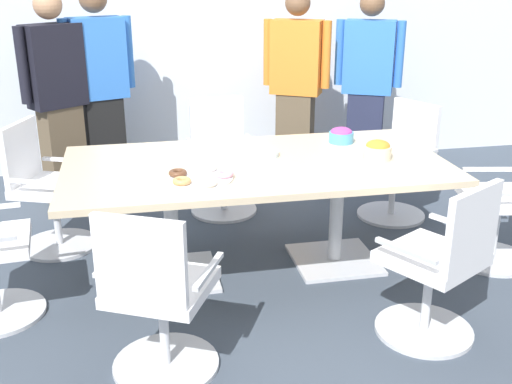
{
  "coord_description": "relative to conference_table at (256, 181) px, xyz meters",
  "views": [
    {
      "loc": [
        -0.74,
        -3.67,
        1.95
      ],
      "look_at": [
        0.0,
        0.0,
        0.55
      ],
      "focal_mm": 43.67,
      "sensor_mm": 36.0,
      "label": 1
    }
  ],
  "objects": [
    {
      "name": "ground_plane",
      "position": [
        0.0,
        0.0,
        -0.63
      ],
      "size": [
        10.0,
        10.0,
        0.01
      ],
      "primitive_type": "cube",
      "color": "#3D4754"
    },
    {
      "name": "back_wall",
      "position": [
        0.0,
        2.4,
        0.77
      ],
      "size": [
        8.0,
        0.1,
        2.8
      ],
      "primitive_type": "cube",
      "color": "silver",
      "rests_on": "ground"
    },
    {
      "name": "conference_table",
      "position": [
        0.0,
        0.0,
        0.0
      ],
      "size": [
        2.4,
        1.2,
        0.75
      ],
      "color": "#CCB793",
      "rests_on": "ground"
    },
    {
      "name": "office_chair_0",
      "position": [
        0.79,
        -0.98,
        -0.22
      ],
      "size": [
        0.74,
        0.74,
        0.91
      ],
      "rotation": [
        0.0,
        0.0,
        0.53
      ],
      "color": "silver",
      "rests_on": "ground"
    },
    {
      "name": "office_chair_1",
      "position": [
        1.67,
        -0.21,
        -0.22
      ],
      "size": [
        0.64,
        0.64,
        0.91
      ],
      "rotation": [
        0.0,
        0.0,
        1.37
      ],
      "color": "silver",
      "rests_on": "ground"
    },
    {
      "name": "office_chair_2",
      "position": [
        1.3,
        0.71,
        -0.22
      ],
      "size": [
        0.72,
        0.72,
        0.91
      ],
      "rotation": [
        0.0,
        0.0,
        -4.27
      ],
      "color": "silver",
      "rests_on": "ground"
    },
    {
      "name": "office_chair_3",
      "position": [
        -0.06,
        1.1,
        -0.22
      ],
      "size": [
        0.58,
        0.58,
        0.91
      ],
      "rotation": [
        0.0,
        0.0,
        -3.07
      ],
      "color": "silver",
      "rests_on": "ground"
    },
    {
      "name": "office_chair_4",
      "position": [
        -1.38,
        0.64,
        -0.22
      ],
      "size": [
        0.7,
        0.7,
        0.91
      ],
      "rotation": [
        0.0,
        0.0,
        -1.93
      ],
      "color": "silver",
      "rests_on": "ground"
    },
    {
      "name": "office_chair_6",
      "position": [
        -0.69,
        -1.01,
        -0.22
      ],
      "size": [
        0.72,
        0.72,
        0.91
      ],
      "rotation": [
        0.0,
        0.0,
        -0.46
      ],
      "color": "silver",
      "rests_on": "ground"
    },
    {
      "name": "person_standing_0",
      "position": [
        -1.33,
        1.55,
        0.28
      ],
      "size": [
        0.55,
        0.43,
        1.74
      ],
      "rotation": [
        0.0,
        0.0,
        -2.54
      ],
      "color": "brown",
      "rests_on": "ground"
    },
    {
      "name": "person_standing_1",
      "position": [
        -0.99,
        1.74,
        0.3
      ],
      "size": [
        0.6,
        0.35,
        1.77
      ],
      "rotation": [
        0.0,
        0.0,
        -2.82
      ],
      "color": "black",
      "rests_on": "ground"
    },
    {
      "name": "person_standing_2",
      "position": [
        0.72,
        1.73,
        0.27
      ],
      "size": [
        0.57,
        0.4,
        1.71
      ],
      "rotation": [
        0.0,
        0.0,
        -3.64
      ],
      "color": "brown",
      "rests_on": "ground"
    },
    {
      "name": "person_standing_3",
      "position": [
        1.37,
        1.65,
        0.26
      ],
      "size": [
        0.58,
        0.39,
        1.7
      ],
      "rotation": [
        0.0,
        0.0,
        -3.6
      ],
      "color": "#232842",
      "rests_on": "ground"
    },
    {
      "name": "snack_bowl_candy_mix",
      "position": [
        0.67,
        0.33,
        0.18
      ],
      "size": [
        0.17,
        0.17,
        0.11
      ],
      "color": "#4C9EC6",
      "rests_on": "conference_table"
    },
    {
      "name": "snack_bowl_chips_orange",
      "position": [
        0.78,
        -0.08,
        0.18
      ],
      "size": [
        0.17,
        0.17,
        0.12
      ],
      "color": "beige",
      "rests_on": "conference_table"
    },
    {
      "name": "donut_platter",
      "position": [
        -0.38,
        -0.26,
        0.14
      ],
      "size": [
        0.38,
        0.38,
        0.04
      ],
      "color": "white",
      "rests_on": "conference_table"
    },
    {
      "name": "plate_stack",
      "position": [
        0.06,
        0.12,
        0.14
      ],
      "size": [
        0.22,
        0.22,
        0.04
      ],
      "color": "white",
      "rests_on": "conference_table"
    }
  ]
}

